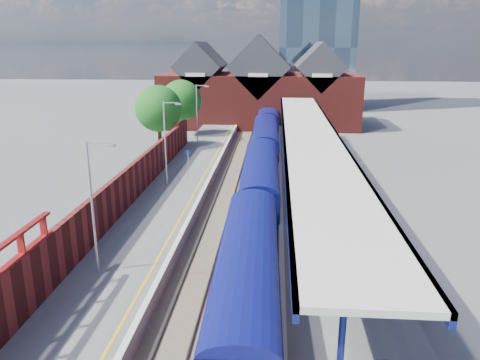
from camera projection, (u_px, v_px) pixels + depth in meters
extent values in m
plane|color=#5B5B5E|center=(248.00, 172.00, 47.38)|extent=(240.00, 240.00, 0.00)
cube|color=#473D33|center=(241.00, 204.00, 37.80)|extent=(6.00, 76.00, 0.06)
cube|color=slate|center=(214.00, 202.00, 37.94)|extent=(0.07, 76.00, 0.14)
cube|color=slate|center=(232.00, 203.00, 37.83)|extent=(0.07, 76.00, 0.14)
cube|color=slate|center=(251.00, 203.00, 37.72)|extent=(0.07, 76.00, 0.14)
cube|color=slate|center=(269.00, 204.00, 37.61)|extent=(0.07, 76.00, 0.14)
cube|color=#565659|center=(174.00, 197.00, 38.08)|extent=(5.00, 76.00, 1.00)
cube|color=#565659|center=(316.00, 201.00, 37.23)|extent=(6.00, 76.00, 1.00)
cube|color=silver|center=(202.00, 192.00, 37.75)|extent=(0.30, 76.00, 0.05)
cube|color=silver|center=(280.00, 193.00, 37.29)|extent=(0.30, 76.00, 0.05)
cube|color=yellow|center=(195.00, 192.00, 37.80)|extent=(0.14, 76.00, 0.01)
cube|color=#0D115E|center=(248.00, 274.00, 22.44)|extent=(3.12, 16.05, 2.50)
cube|color=#0D115E|center=(248.00, 250.00, 22.09)|extent=(3.12, 16.05, 0.60)
cube|color=#0D115E|center=(260.00, 178.00, 38.32)|extent=(3.12, 16.05, 2.50)
cube|color=#0D115E|center=(261.00, 163.00, 37.97)|extent=(3.12, 16.05, 0.60)
cube|color=#0D115E|center=(265.00, 139.00, 54.20)|extent=(3.12, 16.05, 2.50)
cube|color=#0D115E|center=(266.00, 128.00, 53.85)|extent=(3.12, 16.05, 0.60)
cube|color=#0D115E|center=(268.00, 117.00, 70.08)|extent=(3.12, 16.05, 2.50)
cube|color=#0D115E|center=(268.00, 109.00, 69.73)|extent=(3.12, 16.05, 0.60)
cube|color=black|center=(249.00, 150.00, 46.24)|extent=(0.04, 60.54, 0.70)
cube|color=orange|center=(249.00, 158.00, 46.46)|extent=(0.03, 55.27, 0.30)
cube|color=red|center=(249.00, 161.00, 46.53)|extent=(0.03, 55.27, 0.30)
cube|color=black|center=(269.00, 122.00, 75.89)|extent=(2.00, 2.40, 0.60)
cylinder|color=#0E1657|center=(342.00, 339.00, 15.52)|extent=(0.24, 0.24, 4.20)
cylinder|color=#0E1657|center=(327.00, 270.00, 20.30)|extent=(0.24, 0.24, 4.20)
cylinder|color=#0E1657|center=(317.00, 226.00, 25.09)|extent=(0.24, 0.24, 4.20)
cylinder|color=#0E1657|center=(311.00, 197.00, 29.87)|extent=(0.24, 0.24, 4.20)
cylinder|color=#0E1657|center=(306.00, 176.00, 34.65)|extent=(0.24, 0.24, 4.20)
cylinder|color=#0E1657|center=(303.00, 160.00, 39.44)|extent=(0.24, 0.24, 4.20)
cylinder|color=#0E1657|center=(300.00, 147.00, 44.22)|extent=(0.24, 0.24, 4.20)
cylinder|color=#0E1657|center=(298.00, 137.00, 49.00)|extent=(0.24, 0.24, 4.20)
cylinder|color=#0E1657|center=(296.00, 128.00, 53.79)|extent=(0.24, 0.24, 4.20)
cylinder|color=#0E1657|center=(295.00, 122.00, 58.57)|extent=(0.24, 0.24, 4.20)
cube|color=beige|center=(311.00, 136.00, 37.81)|extent=(4.50, 52.00, 0.25)
cube|color=#0E1657|center=(284.00, 137.00, 38.01)|extent=(0.20, 52.00, 0.55)
cube|color=#0E1657|center=(337.00, 138.00, 37.69)|extent=(0.20, 52.00, 0.55)
cylinder|color=#A5A8AA|center=(92.00, 209.00, 23.63)|extent=(0.12, 0.12, 7.00)
cube|color=#A5A8AA|center=(98.00, 143.00, 22.63)|extent=(1.20, 0.08, 0.08)
cube|color=#A5A8AA|center=(111.00, 145.00, 22.61)|extent=(0.45, 0.18, 0.12)
cylinder|color=#A5A8AA|center=(165.00, 144.00, 38.94)|extent=(0.12, 0.12, 7.00)
cube|color=#A5A8AA|center=(171.00, 103.00, 37.93)|extent=(1.20, 0.08, 0.08)
cube|color=#A5A8AA|center=(178.00, 104.00, 37.92)|extent=(0.45, 0.18, 0.12)
cylinder|color=#A5A8AA|center=(197.00, 115.00, 54.24)|extent=(0.12, 0.12, 7.00)
cube|color=#A5A8AA|center=(201.00, 86.00, 53.24)|extent=(1.20, 0.08, 0.08)
cube|color=#A5A8AA|center=(207.00, 86.00, 53.22)|extent=(0.45, 0.18, 0.12)
cylinder|color=#A5A8AA|center=(188.00, 164.00, 41.37)|extent=(0.08, 0.08, 2.50)
cube|color=#0C194C|center=(188.00, 153.00, 41.08)|extent=(0.55, 0.06, 0.35)
cube|color=maroon|center=(117.00, 197.00, 31.99)|extent=(0.35, 50.00, 2.80)
cube|color=maroon|center=(21.00, 244.00, 19.98)|extent=(0.30, 0.12, 1.00)
cube|color=maroon|center=(43.00, 226.00, 21.89)|extent=(0.30, 0.12, 1.00)
cube|color=maroon|center=(259.00, 100.00, 73.03)|extent=(30.00, 12.00, 8.00)
cube|color=#232328|center=(202.00, 66.00, 72.24)|extent=(7.13, 12.00, 7.13)
cube|color=#232328|center=(260.00, 66.00, 71.57)|extent=(9.16, 12.00, 9.16)
cube|color=#232328|center=(319.00, 66.00, 70.90)|extent=(7.13, 12.00, 7.13)
cube|color=beige|center=(195.00, 75.00, 66.73)|extent=(2.80, 0.15, 0.50)
cube|color=beige|center=(258.00, 75.00, 66.06)|extent=(2.80, 0.15, 0.50)
cube|color=beige|center=(322.00, 75.00, 65.40)|extent=(2.80, 0.15, 0.50)
cube|color=#466079|center=(317.00, 2.00, 88.83)|extent=(14.00, 14.00, 40.00)
cylinder|color=#382314|center=(160.00, 139.00, 53.33)|extent=(0.44, 0.44, 4.00)
sphere|color=#165318|center=(158.00, 109.00, 52.34)|extent=(5.20, 5.20, 5.20)
sphere|color=#165318|center=(165.00, 116.00, 52.00)|extent=(3.20, 3.20, 3.20)
cylinder|color=#382314|center=(182.00, 127.00, 60.91)|extent=(0.44, 0.44, 4.00)
sphere|color=#165318|center=(181.00, 100.00, 59.92)|extent=(5.20, 5.20, 5.20)
sphere|color=#165318|center=(187.00, 106.00, 59.58)|extent=(3.20, 3.20, 3.20)
imported|color=#9D1E0D|center=(381.00, 285.00, 22.00)|extent=(3.78, 2.11, 1.22)
imported|color=black|center=(327.00, 190.00, 36.25)|extent=(4.26, 1.94, 1.21)
imported|color=navy|center=(334.00, 169.00, 42.21)|extent=(5.05, 3.79, 1.27)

